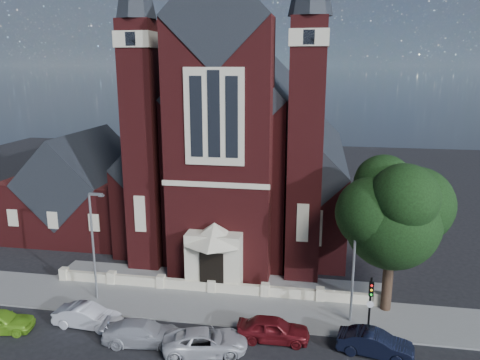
% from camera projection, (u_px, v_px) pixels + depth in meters
% --- Properties ---
extents(ground, '(120.00, 120.00, 0.00)m').
position_uv_depth(ground, '(233.00, 250.00, 43.27)').
color(ground, black).
rests_on(ground, ground).
extents(pavement_strip, '(60.00, 5.00, 0.12)m').
position_uv_depth(pavement_strip, '(206.00, 306.00, 33.22)').
color(pavement_strip, slate).
rests_on(pavement_strip, ground).
extents(forecourt_paving, '(26.00, 3.00, 0.14)m').
position_uv_depth(forecourt_paving, '(218.00, 281.00, 37.05)').
color(forecourt_paving, slate).
rests_on(forecourt_paving, ground).
extents(forecourt_wall, '(24.00, 0.40, 0.90)m').
position_uv_depth(forecourt_wall, '(212.00, 292.00, 35.14)').
color(forecourt_wall, beige).
rests_on(forecourt_wall, ground).
extents(church, '(20.01, 34.90, 29.20)m').
position_uv_depth(church, '(247.00, 148.00, 48.92)').
color(church, '#4E1415').
rests_on(church, ground).
extents(parish_hall, '(12.00, 12.20, 10.24)m').
position_uv_depth(parish_hall, '(85.00, 192.00, 47.83)').
color(parish_hall, '#4E1415').
rests_on(parish_hall, ground).
extents(street_tree, '(6.40, 6.60, 10.70)m').
position_uv_depth(street_tree, '(395.00, 217.00, 30.64)').
color(street_tree, black).
rests_on(street_tree, ground).
extents(street_lamp_left, '(1.16, 0.22, 8.09)m').
position_uv_depth(street_lamp_left, '(94.00, 240.00, 32.95)').
color(street_lamp_left, gray).
rests_on(street_lamp_left, ground).
extents(street_lamp_right, '(1.16, 0.22, 8.09)m').
position_uv_depth(street_lamp_right, '(355.00, 258.00, 29.99)').
color(street_lamp_right, gray).
rests_on(street_lamp_right, ground).
extents(traffic_signal, '(0.28, 0.42, 4.00)m').
position_uv_depth(traffic_signal, '(370.00, 299.00, 28.81)').
color(traffic_signal, black).
rests_on(traffic_signal, ground).
extents(car_silver_a, '(4.45, 1.76, 1.44)m').
position_uv_depth(car_silver_a, '(87.00, 316.00, 30.41)').
color(car_silver_a, silver).
rests_on(car_silver_a, ground).
extents(car_silver_b, '(5.10, 2.57, 1.42)m').
position_uv_depth(car_silver_b, '(143.00, 333.00, 28.56)').
color(car_silver_b, '#A5A6AD').
rests_on(car_silver_b, ground).
extents(car_white_suv, '(5.43, 3.41, 1.40)m').
position_uv_depth(car_white_suv, '(205.00, 342.00, 27.68)').
color(car_white_suv, silver).
rests_on(car_white_suv, ground).
extents(car_dark_red, '(4.53, 1.90, 1.53)m').
position_uv_depth(car_dark_red, '(273.00, 329.00, 28.86)').
color(car_dark_red, '#5D1014').
rests_on(car_dark_red, ground).
extents(car_navy, '(4.59, 2.30, 1.44)m').
position_uv_depth(car_navy, '(375.00, 344.00, 27.43)').
color(car_navy, black).
rests_on(car_navy, ground).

